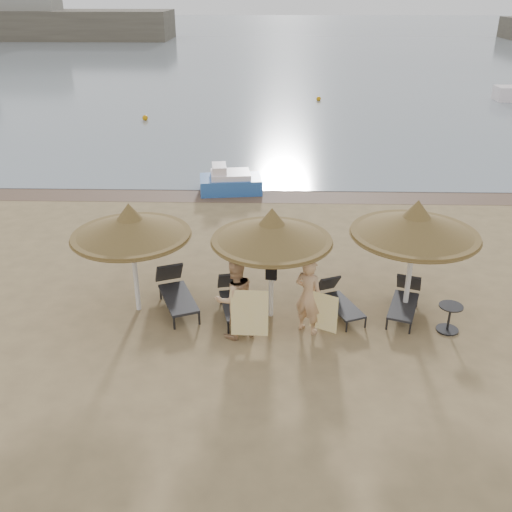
{
  "coord_description": "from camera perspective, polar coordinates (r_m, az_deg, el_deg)",
  "views": [
    {
      "loc": [
        0.1,
        -11.87,
        7.59
      ],
      "look_at": [
        -0.25,
        1.2,
        1.31
      ],
      "focal_mm": 40.0,
      "sensor_mm": 36.0,
      "label": 1
    }
  ],
  "objects": [
    {
      "name": "person_right",
      "position": [
        13.38,
        5.3,
        -3.41
      ],
      "size": [
        1.22,
        1.12,
        2.23
      ],
      "primitive_type": "imported",
      "rotation": [
        0.0,
        0.0,
        2.57
      ],
      "color": "tan",
      "rests_on": "ground"
    },
    {
      "name": "palapa_left",
      "position": [
        14.03,
        -12.44,
        2.9
      ],
      "size": [
        2.92,
        2.92,
        2.9
      ],
      "rotation": [
        0.0,
        0.0,
        0.28
      ],
      "color": "silver",
      "rests_on": "ground"
    },
    {
      "name": "buoy_mid",
      "position": [
        42.22,
        6.28,
        15.37
      ],
      "size": [
        0.33,
        0.33,
        0.33
      ],
      "primitive_type": "sphere",
      "color": "#CF8506",
      "rests_on": "ground"
    },
    {
      "name": "lounger_far_right",
      "position": [
        14.93,
        14.67,
        -4.19
      ],
      "size": [
        1.18,
        1.93,
        0.82
      ],
      "rotation": [
        0.0,
        0.0,
        -0.34
      ],
      "color": "black",
      "rests_on": "ground"
    },
    {
      "name": "ground",
      "position": [
        14.09,
        0.9,
        -6.95
      ],
      "size": [
        160.0,
        160.0,
        0.0
      ],
      "primitive_type": "plane",
      "color": "#957B50",
      "rests_on": "ground"
    },
    {
      "name": "bag_dark",
      "position": [
        13.71,
        1.54,
        -1.64
      ],
      "size": [
        0.28,
        0.13,
        0.39
      ],
      "rotation": [
        0.0,
        0.0,
        -0.17
      ],
      "color": "black",
      "rests_on": "ground"
    },
    {
      "name": "lounger_far_left",
      "position": [
        14.87,
        -8.05,
        -3.46
      ],
      "size": [
        1.42,
        2.18,
        0.93
      ],
      "rotation": [
        0.0,
        0.0,
        0.39
      ],
      "color": "black",
      "rests_on": "ground"
    },
    {
      "name": "towel_left",
      "position": [
        12.98,
        -0.66,
        -5.75
      ],
      "size": [
        0.85,
        0.05,
        1.2
      ],
      "rotation": [
        0.0,
        0.0,
        -0.03
      ],
      "color": "yellow",
      "rests_on": "ground"
    },
    {
      "name": "side_table",
      "position": [
        14.49,
        18.74,
        -5.97
      ],
      "size": [
        0.57,
        0.57,
        0.69
      ],
      "rotation": [
        0.0,
        0.0,
        0.24
      ],
      "color": "black",
      "rests_on": "ground"
    },
    {
      "name": "pedal_boat",
      "position": [
        22.97,
        -2.64,
        7.43
      ],
      "size": [
        2.58,
        1.73,
        1.13
      ],
      "rotation": [
        0.0,
        0.0,
        0.13
      ],
      "color": "#2A5CB0",
      "rests_on": "ground"
    },
    {
      "name": "lounger_near_left",
      "position": [
        14.5,
        -2.26,
        -4.21
      ],
      "size": [
        1.0,
        1.96,
        0.84
      ],
      "rotation": [
        0.0,
        0.0,
        0.21
      ],
      "color": "black",
      "rests_on": "ground"
    },
    {
      "name": "palapa_right",
      "position": [
        13.98,
        15.67,
        3.02
      ],
      "size": [
        3.08,
        3.08,
        3.06
      ],
      "rotation": [
        0.0,
        0.0,
        0.0
      ],
      "color": "silver",
      "rests_on": "ground"
    },
    {
      "name": "bag_patterned",
      "position": [
        14.11,
        1.53,
        -1.72
      ],
      "size": [
        0.28,
        0.19,
        0.34
      ],
      "rotation": [
        0.0,
        0.0,
        -0.41
      ],
      "color": "silver",
      "rests_on": "ground"
    },
    {
      "name": "lounger_near_right",
      "position": [
        14.63,
        8.19,
        -4.32
      ],
      "size": [
        1.19,
        1.81,
        0.77
      ],
      "rotation": [
        0.0,
        0.0,
        0.4
      ],
      "color": "black",
      "rests_on": "ground"
    },
    {
      "name": "person_left",
      "position": [
        13.13,
        -2.14,
        -3.67
      ],
      "size": [
        1.26,
        1.07,
        2.33
      ],
      "primitive_type": "imported",
      "rotation": [
        0.0,
        0.0,
        3.56
      ],
      "color": "tan",
      "rests_on": "ground"
    },
    {
      "name": "far_shore",
      "position": [
        93.28,
        -15.25,
        21.95
      ],
      "size": [
        150.0,
        54.8,
        12.0
      ],
      "color": "brown",
      "rests_on": "ground"
    },
    {
      "name": "wet_sand_strip",
      "position": [
        22.58,
        1.21,
        6.01
      ],
      "size": [
        200.0,
        1.6,
        0.01
      ],
      "primitive_type": "cube",
      "color": "brown",
      "rests_on": "ground"
    },
    {
      "name": "towel_right",
      "position": [
        13.41,
        6.79,
        -5.6
      ],
      "size": [
        0.62,
        0.35,
        0.97
      ],
      "rotation": [
        0.0,
        0.0,
        -0.5
      ],
      "color": "yellow",
      "rests_on": "ground"
    },
    {
      "name": "palapa_center",
      "position": [
        13.43,
        1.59,
        2.47
      ],
      "size": [
        2.92,
        2.92,
        2.89
      ],
      "rotation": [
        0.0,
        0.0,
        0.26
      ],
      "color": "silver",
      "rests_on": "ground"
    },
    {
      "name": "sea",
      "position": [
        92.18,
        1.6,
        20.92
      ],
      "size": [
        200.0,
        140.0,
        0.03
      ],
      "primitive_type": "cube",
      "color": "slate",
      "rests_on": "ground"
    },
    {
      "name": "buoy_left",
      "position": [
        36.34,
        -11.03,
        13.41
      ],
      "size": [
        0.34,
        0.34,
        0.34
      ],
      "primitive_type": "sphere",
      "color": "#CF8506",
      "rests_on": "ground"
    }
  ]
}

